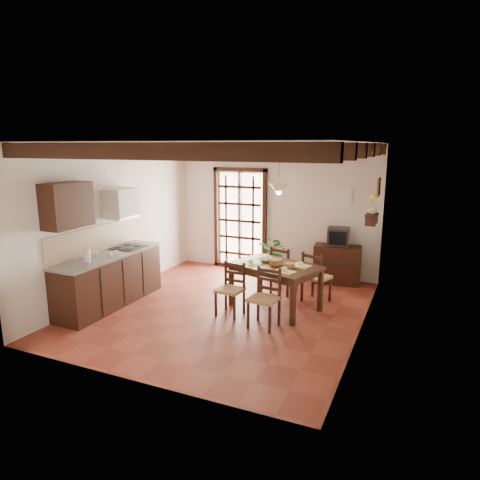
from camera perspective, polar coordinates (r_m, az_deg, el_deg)
The scene contains 25 objects.
ground_plane at distance 7.45m, azimuth -1.97°, elevation -9.21°, with size 5.00×5.00×0.00m, color maroon.
room_shell at distance 6.99m, azimuth -2.08°, elevation 4.76°, with size 4.52×5.02×2.81m.
ceiling_beams at distance 6.92m, azimuth -2.14°, elevation 11.95°, with size 4.50×4.34×0.20m.
french_door at distance 9.61m, azimuth 0.01°, elevation 3.04°, with size 1.26×0.11×2.32m.
kitchen_counter at distance 7.85m, azimuth -16.97°, elevation -4.96°, with size 0.64×2.25×1.38m.
upper_cabinet at distance 7.15m, azimuth -22.05°, elevation 4.31°, with size 0.35×0.80×0.70m, color black.
range_hood at distance 8.06m, azimuth -15.52°, elevation 4.76°, with size 0.38×0.60×0.54m.
counter_items at distance 7.79m, azimuth -16.77°, elevation -1.38°, with size 0.50×1.43×0.25m.
dining_table at distance 7.31m, azimuth 4.73°, elevation -4.04°, with size 1.65×1.32×0.78m.
chair_near_left at distance 7.13m, azimuth -1.29°, elevation -7.85°, with size 0.44×0.42×0.88m.
chair_near_right at distance 6.69m, azimuth 3.25°, elevation -9.17°, with size 0.46×0.44×0.92m.
chair_far_left at distance 8.20m, azimuth 5.81°, elevation -5.10°, with size 0.50×0.48×0.92m.
chair_far_right at distance 7.82m, azimuth 10.06°, elevation -6.08°, with size 0.54×0.53×0.93m.
table_setting at distance 7.27m, azimuth 4.75°, elevation -2.87°, with size 1.04×0.70×0.10m.
table_bowl at distance 7.47m, azimuth 3.42°, elevation -2.66°, with size 0.22×0.22×0.05m, color white.
sideboard at distance 8.92m, azimuth 12.80°, elevation -3.19°, with size 0.92×0.41×0.78m, color black.
crt_tv at distance 8.78m, azimuth 12.98°, elevation 0.46°, with size 0.46×0.43×0.36m.
fuse_box at distance 8.90m, azimuth 13.85°, elevation 5.65°, with size 0.25×0.03×0.32m, color white.
plant_pot at distance 9.14m, azimuth 4.57°, elevation -4.37°, with size 0.34×0.34×0.21m, color maroon.
potted_plant at distance 9.02m, azimuth 4.62°, elevation -1.57°, with size 1.70×1.46×1.89m, color #144C19.
wall_shelf at distance 7.98m, azimuth 17.16°, elevation 2.96°, with size 0.20×0.42×0.20m.
shelf_vase at distance 7.96m, azimuth 17.23°, elevation 3.95°, with size 0.15×0.15×0.15m, color #B2BFB2.
shelf_flowers at distance 7.93m, azimuth 17.32°, elevation 5.43°, with size 0.14×0.14×0.36m.
framed_picture at distance 7.90m, azimuth 18.02°, elevation 6.77°, with size 0.03×0.32×0.32m.
pendant_lamp at distance 7.14m, azimuth 5.19°, elevation 7.00°, with size 0.36×0.36×0.84m.
Camera 1 is at (3.02, -6.23, 2.76)m, focal length 32.00 mm.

